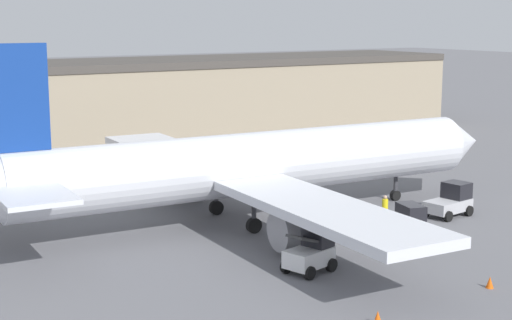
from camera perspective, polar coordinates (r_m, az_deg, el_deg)
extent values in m
plane|color=slate|center=(48.27, 0.00, -4.40)|extent=(400.00, 400.00, 0.00)
cube|color=gray|center=(77.72, -11.06, 3.83)|extent=(78.38, 12.39, 7.43)
cube|color=#47423D|center=(77.38, -11.17, 6.82)|extent=(78.38, 12.64, 0.70)
cylinder|color=silver|center=(47.48, 0.00, -0.22)|extent=(30.30, 5.18, 3.77)
cone|color=silver|center=(57.30, 14.65, 1.27)|extent=(3.19, 3.84, 3.70)
cube|color=silver|center=(55.47, -6.21, 0.56)|extent=(5.20, 15.65, 0.50)
cube|color=silver|center=(38.84, 4.98, -3.66)|extent=(5.20, 15.65, 0.50)
cylinder|color=#939399|center=(53.65, -5.21, -1.37)|extent=(2.73, 2.29, 2.17)
cylinder|color=#939399|center=(41.09, 3.13, -4.99)|extent=(2.73, 2.29, 2.17)
cube|color=navy|center=(41.82, -17.45, 4.30)|extent=(3.89, 0.54, 5.54)
cube|color=silver|center=(38.48, -15.83, -2.56)|extent=(3.61, 4.68, 0.24)
cylinder|color=#38383D|center=(54.05, 10.11, -2.04)|extent=(0.28, 0.28, 1.69)
cylinder|color=black|center=(54.15, 10.09, -2.55)|extent=(0.72, 0.38, 0.70)
cylinder|color=#38383D|center=(45.27, -0.16, -4.30)|extent=(0.28, 0.28, 1.69)
cylinder|color=black|center=(45.37, -0.16, -4.78)|extent=(0.92, 0.39, 0.90)
cylinder|color=#38383D|center=(49.49, -2.91, -3.03)|extent=(0.28, 0.28, 1.69)
cylinder|color=black|center=(49.59, -2.91, -3.48)|extent=(0.92, 0.39, 0.90)
cylinder|color=#1E2338|center=(48.42, 9.34, -4.01)|extent=(0.27, 0.27, 0.80)
cylinder|color=yellow|center=(48.25, 9.37, -3.19)|extent=(0.36, 0.36, 0.63)
sphere|color=tan|center=(48.15, 9.38, -2.69)|extent=(0.23, 0.23, 0.23)
cube|color=#B2B2B7|center=(50.53, 13.77, -3.23)|extent=(3.26, 2.08, 0.71)
cube|color=black|center=(51.02, 14.38, -2.14)|extent=(1.54, 1.67, 1.01)
cylinder|color=black|center=(51.00, 15.21, -3.59)|extent=(0.69, 0.37, 0.66)
cylinder|color=black|center=(51.93, 13.71, -3.27)|extent=(0.69, 0.37, 0.66)
cylinder|color=black|center=(49.30, 13.79, -4.00)|extent=(0.69, 0.37, 0.66)
cylinder|color=black|center=(50.26, 12.26, -3.66)|extent=(0.69, 0.37, 0.66)
cube|color=silver|center=(38.61, 3.87, -7.07)|extent=(2.73, 2.05, 0.85)
cube|color=black|center=(38.82, 4.53, -5.38)|extent=(1.38, 1.55, 1.22)
cube|color=#333333|center=(37.99, 3.48, -5.74)|extent=(1.74, 1.38, 0.61)
cylinder|color=black|center=(38.95, 5.50, -7.59)|extent=(0.71, 0.44, 0.66)
cylinder|color=black|center=(39.80, 3.82, -7.17)|extent=(0.71, 0.44, 0.66)
cylinder|color=black|center=(37.68, 3.91, -8.20)|extent=(0.71, 0.44, 0.66)
cylinder|color=black|center=(38.56, 2.21, -7.74)|extent=(0.71, 0.44, 0.66)
cube|color=beige|center=(43.81, 10.36, -5.09)|extent=(2.83, 2.41, 0.75)
cube|color=black|center=(43.90, 11.19, -3.85)|extent=(1.45, 1.90, 1.07)
cylinder|color=black|center=(43.52, 11.93, -5.76)|extent=(0.82, 0.46, 0.78)
cylinder|color=black|center=(45.10, 10.75, -5.14)|extent=(0.82, 0.46, 0.78)
cylinder|color=black|center=(42.72, 9.93, -5.99)|extent=(0.82, 0.46, 0.78)
cylinder|color=black|center=(44.32, 8.79, -5.36)|extent=(0.82, 0.46, 0.78)
cone|color=#EF590F|center=(38.05, 16.64, -8.52)|extent=(0.36, 0.36, 0.55)
cone|color=#EF590F|center=(32.85, 8.84, -11.24)|extent=(0.36, 0.36, 0.55)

